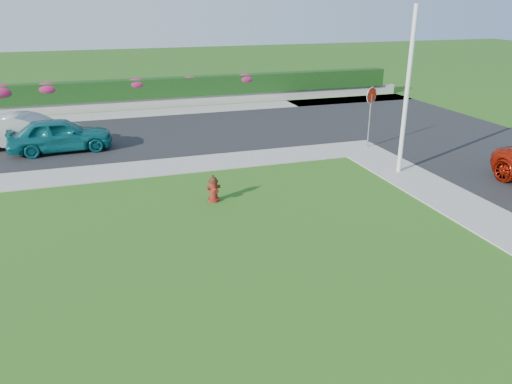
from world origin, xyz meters
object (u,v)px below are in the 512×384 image
object	(u,v)px
sedan_silver	(28,131)
stop_sign	(371,103)
sedan_teal	(60,135)
fire_hydrant	(213,189)
utility_pole	(407,93)

from	to	relation	value
sedan_silver	stop_sign	world-z (taller)	stop_sign
sedan_teal	sedan_silver	world-z (taller)	sedan_silver
sedan_teal	stop_sign	bearing A→B (deg)	-108.03
fire_hydrant	sedan_silver	distance (m)	10.38
sedan_teal	stop_sign	xyz separation A→B (m)	(12.59, -3.40, 1.21)
stop_sign	utility_pole	bearing A→B (deg)	-102.10
stop_sign	sedan_silver	bearing A→B (deg)	160.06
fire_hydrant	sedan_silver	world-z (taller)	sedan_silver
utility_pole	stop_sign	xyz separation A→B (m)	(0.56, 3.28, -0.99)
sedan_silver	utility_pole	xyz separation A→B (m)	(13.37, -7.70, 2.18)
sedan_teal	utility_pole	world-z (taller)	utility_pole
utility_pole	stop_sign	bearing A→B (deg)	80.24
sedan_teal	stop_sign	size ratio (longest dim) A/B	1.58
utility_pole	stop_sign	size ratio (longest dim) A/B	2.24
fire_hydrant	utility_pole	size ratio (longest dim) A/B	0.15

